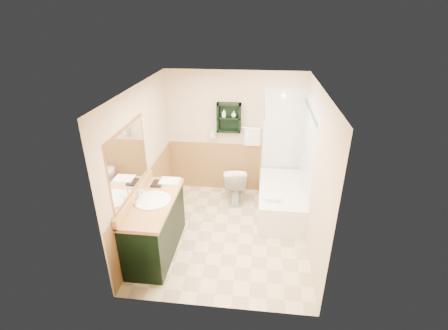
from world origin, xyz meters
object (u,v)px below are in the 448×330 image
at_px(wall_shelf, 229,118).
at_px(bathtub, 281,201).
at_px(soap_bottle_a, 224,115).
at_px(toilet, 234,183).
at_px(hair_dryer, 213,134).
at_px(vanity_book, 151,177).
at_px(vanity, 155,226).
at_px(soap_bottle_b, 234,115).

relative_size(wall_shelf, bathtub, 0.37).
xyz_separation_m(bathtub, soap_bottle_a, (-1.12, 0.72, 1.33)).
relative_size(toilet, soap_bottle_a, 5.31).
distance_m(hair_dryer, soap_bottle_a, 0.45).
bearing_deg(vanity_book, wall_shelf, 53.68).
bearing_deg(vanity_book, toilet, 42.26).
distance_m(wall_shelf, vanity, 2.42).
distance_m(hair_dryer, bathtub, 1.78).
distance_m(wall_shelf, soap_bottle_a, 0.10).
bearing_deg(hair_dryer, soap_bottle_b, -4.38).
relative_size(wall_shelf, vanity, 0.39).
xyz_separation_m(toilet, soap_bottle_b, (-0.06, 0.35, 1.25)).
bearing_deg(hair_dryer, toilet, -40.29).
bearing_deg(vanity_book, hair_dryer, 62.52).
distance_m(hair_dryer, vanity, 2.20).
xyz_separation_m(vanity, bathtub, (1.92, 1.24, -0.18)).
bearing_deg(wall_shelf, hair_dryer, 175.24).
bearing_deg(toilet, vanity_book, 35.41).
height_order(wall_shelf, bathtub, wall_shelf).
distance_m(vanity, vanity_book, 0.76).
bearing_deg(soap_bottle_b, hair_dryer, 175.62).
height_order(hair_dryer, soap_bottle_b, soap_bottle_b).
distance_m(hair_dryer, vanity_book, 1.69).
bearing_deg(soap_bottle_b, bathtub, -37.47).
distance_m(soap_bottle_a, soap_bottle_b, 0.18).
xyz_separation_m(wall_shelf, toilet, (0.15, -0.35, -1.19)).
xyz_separation_m(vanity_book, soap_bottle_a, (0.97, 1.47, 0.58)).
bearing_deg(toilet, soap_bottle_b, -88.37).
relative_size(hair_dryer, vanity_book, 1.01).
bearing_deg(vanity_book, soap_bottle_b, 51.32).
distance_m(vanity, bathtub, 2.29).
xyz_separation_m(wall_shelf, vanity_book, (-1.06, -1.48, -0.53)).
height_order(hair_dryer, bathtub, hair_dryer).
xyz_separation_m(bathtub, toilet, (-0.88, 0.37, 0.10)).
bearing_deg(soap_bottle_b, soap_bottle_a, 180.00).
bearing_deg(bathtub, wall_shelf, 144.89).
height_order(wall_shelf, soap_bottle_b, wall_shelf).
distance_m(vanity, soap_bottle_b, 2.48).
relative_size(wall_shelf, hair_dryer, 2.29).
height_order(wall_shelf, hair_dryer, wall_shelf).
distance_m(hair_dryer, toilet, 1.02).
xyz_separation_m(vanity, vanity_book, (-0.17, 0.48, 0.57)).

